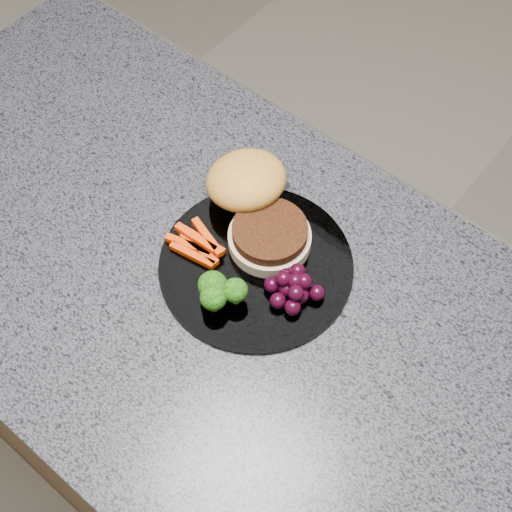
{
  "coord_description": "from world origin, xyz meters",
  "views": [
    {
      "loc": [
        0.34,
        -0.33,
        1.71
      ],
      "look_at": [
        0.03,
        0.06,
        0.93
      ],
      "focal_mm": 50.0,
      "sensor_mm": 36.0,
      "label": 1
    }
  ],
  "objects_px": {
    "island_cabinet": "(226,407)",
    "burger": "(254,202)",
    "grape_bunch": "(293,287)",
    "plate": "(256,265)"
  },
  "relations": [
    {
      "from": "island_cabinet",
      "to": "grape_bunch",
      "type": "distance_m",
      "value": 0.5
    },
    {
      "from": "island_cabinet",
      "to": "plate",
      "type": "height_order",
      "value": "plate"
    },
    {
      "from": "island_cabinet",
      "to": "burger",
      "type": "distance_m",
      "value": 0.52
    },
    {
      "from": "island_cabinet",
      "to": "burger",
      "type": "relative_size",
      "value": 5.8
    },
    {
      "from": "burger",
      "to": "grape_bunch",
      "type": "bearing_deg",
      "value": -17.54
    },
    {
      "from": "island_cabinet",
      "to": "plate",
      "type": "distance_m",
      "value": 0.48
    },
    {
      "from": "island_cabinet",
      "to": "grape_bunch",
      "type": "bearing_deg",
      "value": 28.73
    },
    {
      "from": "burger",
      "to": "plate",
      "type": "bearing_deg",
      "value": -37.19
    },
    {
      "from": "island_cabinet",
      "to": "burger",
      "type": "height_order",
      "value": "burger"
    },
    {
      "from": "burger",
      "to": "island_cabinet",
      "type": "bearing_deg",
      "value": -65.38
    }
  ]
}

